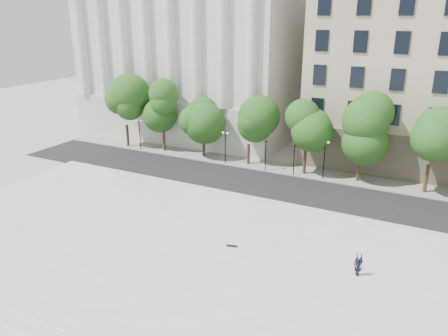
% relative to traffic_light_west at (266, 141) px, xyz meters
% --- Properties ---
extents(ground, '(160.00, 160.00, 0.00)m').
position_rel_traffic_light_west_xyz_m(ground, '(0.56, -22.30, -3.62)').
color(ground, beige).
rests_on(ground, ground).
extents(plaza, '(44.00, 22.00, 0.45)m').
position_rel_traffic_light_west_xyz_m(plaza, '(0.56, -19.30, -3.39)').
color(plaza, white).
rests_on(plaza, ground).
extents(street, '(60.00, 8.00, 0.02)m').
position_rel_traffic_light_west_xyz_m(street, '(0.56, -4.30, -3.61)').
color(street, black).
rests_on(street, ground).
extents(far_sidewalk, '(60.00, 4.00, 0.12)m').
position_rel_traffic_light_west_xyz_m(far_sidewalk, '(0.56, 1.70, -3.56)').
color(far_sidewalk, gray).
rests_on(far_sidewalk, ground).
extents(building_west, '(31.50, 27.65, 25.60)m').
position_rel_traffic_light_west_xyz_m(building_west, '(-16.44, 16.27, 9.27)').
color(building_west, silver).
rests_on(building_west, ground).
extents(traffic_light_west, '(0.97, 1.56, 4.13)m').
position_rel_traffic_light_west_xyz_m(traffic_light_west, '(0.00, 0.00, 0.00)').
color(traffic_light_west, black).
rests_on(traffic_light_west, ground).
extents(traffic_light_east, '(0.70, 1.82, 4.22)m').
position_rel_traffic_light_west_xyz_m(traffic_light_east, '(3.36, 0.00, 0.10)').
color(traffic_light_east, black).
rests_on(traffic_light_east, ground).
extents(person_lying, '(1.15, 1.74, 0.45)m').
position_rel_traffic_light_west_xyz_m(person_lying, '(13.69, -17.57, -2.94)').
color(person_lying, black).
rests_on(person_lying, plaza).
extents(skateboard, '(0.84, 0.39, 0.08)m').
position_rel_traffic_light_west_xyz_m(skateboard, '(4.52, -17.93, -3.13)').
color(skateboard, black).
rests_on(skateboard, plaza).
extents(street_trees, '(44.63, 5.43, 7.93)m').
position_rel_traffic_light_west_xyz_m(street_trees, '(-0.59, 1.25, 1.82)').
color(street_trees, '#382619').
rests_on(street_trees, ground).
extents(lamp_posts, '(37.99, 0.28, 4.45)m').
position_rel_traffic_light_west_xyz_m(lamp_posts, '(1.04, 0.30, -0.70)').
color(lamp_posts, black).
rests_on(lamp_posts, ground).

